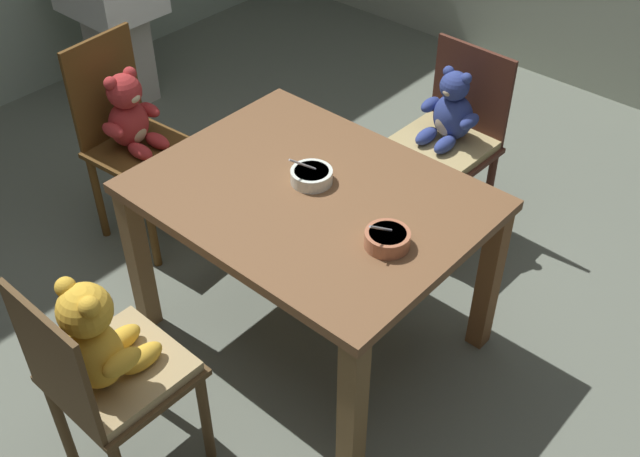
{
  "coord_description": "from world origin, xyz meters",
  "views": [
    {
      "loc": [
        1.42,
        -1.56,
        2.3
      ],
      "look_at": [
        0.0,
        0.05,
        0.5
      ],
      "focal_mm": 42.99,
      "sensor_mm": 36.0,
      "label": 1
    }
  ],
  "objects": [
    {
      "name": "ground_plane",
      "position": [
        0.0,
        0.0,
        -0.02
      ],
      "size": [
        5.2,
        5.2,
        0.04
      ],
      "color": "slate"
    },
    {
      "name": "dining_table",
      "position": [
        0.0,
        0.0,
        0.6
      ],
      "size": [
        1.16,
        0.89,
        0.7
      ],
      "color": "brown",
      "rests_on": "ground_plane"
    },
    {
      "name": "teddy_chair_near_left",
      "position": [
        -1.02,
        -0.01,
        0.55
      ],
      "size": [
        0.43,
        0.41,
        0.92
      ],
      "rotation": [
        0.0,
        0.0,
        0.08
      ],
      "color": "#563816",
      "rests_on": "ground_plane"
    },
    {
      "name": "teddy_chair_near_front",
      "position": [
        -0.04,
        -0.87,
        0.56
      ],
      "size": [
        0.4,
        0.39,
        0.87
      ],
      "rotation": [
        0.0,
        0.0,
        1.56
      ],
      "color": "#503A1F",
      "rests_on": "ground_plane"
    },
    {
      "name": "teddy_chair_far_center",
      "position": [
        -0.01,
        0.87,
        0.53
      ],
      "size": [
        0.42,
        0.42,
        0.86
      ],
      "rotation": [
        0.0,
        0.0,
        -1.6
      ],
      "color": "#4D281D",
      "rests_on": "ground_plane"
    },
    {
      "name": "porridge_bowl_white_center",
      "position": [
        -0.04,
        0.05,
        0.73
      ],
      "size": [
        0.15,
        0.15,
        0.12
      ],
      "color": "silver",
      "rests_on": "dining_table"
    },
    {
      "name": "porridge_bowl_terracotta_near_right",
      "position": [
        0.37,
        -0.05,
        0.73
      ],
      "size": [
        0.15,
        0.16,
        0.13
      ],
      "color": "#B46B4A",
      "rests_on": "dining_table"
    },
    {
      "name": "sink_basin",
      "position": [
        -2.05,
        0.66,
        0.56
      ],
      "size": [
        0.51,
        0.41,
        0.85
      ],
      "color": "#B7B2A8",
      "rests_on": "ground_plane"
    }
  ]
}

